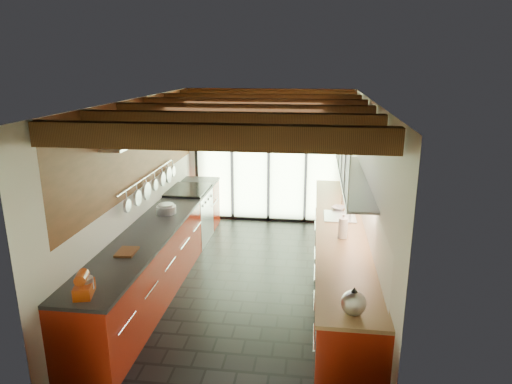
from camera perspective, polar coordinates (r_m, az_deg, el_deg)
ground at (r=6.76m, az=-0.88°, el=-11.17°), size 5.50×5.50×0.00m
room_shell at (r=6.18m, az=-0.94°, el=2.60°), size 5.50×5.50×5.50m
ceiling_beams at (r=6.42m, az=-0.48°, el=10.42°), size 3.14×5.06×4.90m
glass_door at (r=8.80m, az=1.61°, el=6.67°), size 2.95×0.10×2.90m
left_counter at (r=6.85m, az=-11.59°, el=-6.88°), size 0.68×5.00×0.92m
range_stove at (r=8.14m, az=-8.34°, el=-2.93°), size 0.66×0.90×0.97m
right_counter at (r=6.52m, az=10.37°, el=-8.04°), size 0.68×5.00×0.92m
sink_assembly at (r=6.71m, az=10.55°, el=-2.76°), size 0.45×0.52×0.43m
upper_cabinets_right at (r=6.39m, az=12.27°, el=4.49°), size 0.34×3.00×3.00m
left_wall_fixtures at (r=6.80m, az=-12.99°, el=4.54°), size 0.28×2.60×0.96m
stand_mixer at (r=4.76m, az=-20.69°, el=-10.87°), size 0.23×0.31×0.25m
pot_large at (r=6.87m, az=-11.17°, el=-2.05°), size 0.30×0.30×0.15m
pot_small at (r=6.88m, az=-11.16°, el=-2.18°), size 0.33×0.33×0.11m
cutting_board at (r=5.61m, az=-15.85°, el=-7.21°), size 0.23×0.31×0.03m
kettle at (r=4.25m, az=12.11°, el=-13.23°), size 0.25×0.29×0.27m
paper_towel at (r=5.89m, az=10.81°, el=-4.49°), size 0.12×0.12×0.32m
soap_bottle at (r=5.94m, az=10.77°, el=-4.74°), size 0.09×0.09×0.18m
bowl at (r=7.03m, az=10.27°, el=-2.00°), size 0.26×0.26×0.05m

